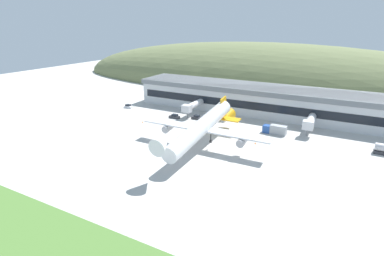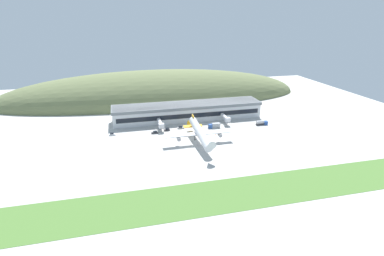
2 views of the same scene
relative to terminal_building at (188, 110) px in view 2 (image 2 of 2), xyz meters
The scene contains 15 objects.
ground_plane 53.02m from the terminal_building, 103.11° to the right, with size 361.98×361.98×0.00m, color #B7B5AF.
grass_strip_foreground 99.11m from the terminal_building, 96.93° to the right, with size 325.78×23.95×0.08m, color #4C7533.
hill_backdrop 63.30m from the terminal_building, 104.86° to the left, with size 265.70×77.66×49.41m, color #667047.
terminal_building is the anchor object (origin of this frame).
jetway_0 27.50m from the terminal_building, 142.81° to the right, with size 3.38×13.80×5.43m.
jetway_1 27.73m from the terminal_building, 35.15° to the right, with size 3.38×12.56×5.43m.
cargo_airplane 45.00m from the terminal_building, 94.44° to the right, with size 40.39×46.15×10.51m.
service_car_0 56.01m from the terminal_building, 159.26° to the right, with size 3.82×1.90×1.54m.
service_car_1 27.65m from the terminal_building, 132.18° to the right, with size 3.76×1.89×1.59m.
service_car_2 35.45m from the terminal_building, 138.81° to the right, with size 4.21×1.95×1.55m.
service_car_3 21.24m from the terminal_building, 115.96° to the right, with size 4.32×1.83×1.48m.
fuel_truck 26.08m from the terminal_building, 60.32° to the right, with size 7.91×2.72×3.12m.
box_truck 51.69m from the terminal_building, 28.39° to the right, with size 7.89×2.52×3.14m.
traffic_cone_0 48.22m from the terminal_building, 135.22° to the right, with size 0.52×0.52×0.58m.
traffic_cone_1 35.95m from the terminal_building, 74.37° to the right, with size 0.52×0.52×0.58m.
Camera 2 is at (-33.35, -145.43, 68.56)m, focal length 28.00 mm.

